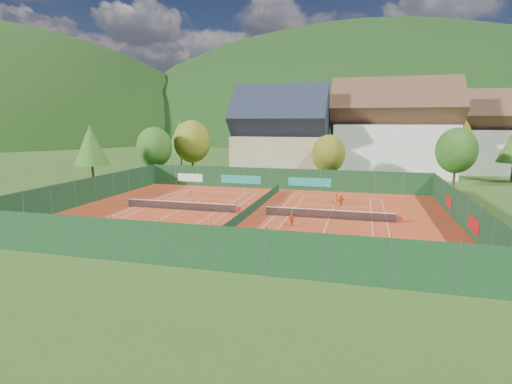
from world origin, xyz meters
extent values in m
plane|color=#2D4E18|center=(0.00, 0.00, -0.02)|extent=(600.00, 600.00, 0.00)
cube|color=#B93B1B|center=(0.00, 0.00, 0.01)|extent=(40.00, 32.00, 0.01)
cube|color=white|center=(-8.00, 11.88, 0.01)|extent=(10.97, 0.06, 0.00)
cube|color=white|center=(-8.00, -11.88, 0.01)|extent=(10.97, 0.06, 0.00)
cube|color=white|center=(-13.48, 0.00, 0.01)|extent=(0.06, 23.77, 0.00)
cube|color=white|center=(-2.51, 0.00, 0.01)|extent=(0.06, 23.77, 0.00)
cube|color=white|center=(-12.12, 0.00, 0.01)|extent=(0.06, 23.77, 0.00)
cube|color=white|center=(-3.88, 0.00, 0.01)|extent=(0.06, 23.77, 0.00)
cube|color=white|center=(-8.00, 6.40, 0.01)|extent=(8.23, 0.06, 0.00)
cube|color=white|center=(-8.00, -6.40, 0.01)|extent=(8.23, 0.06, 0.00)
cube|color=white|center=(-8.00, 0.00, 0.01)|extent=(0.06, 12.80, 0.00)
cube|color=white|center=(8.00, 11.88, 0.01)|extent=(10.97, 0.06, 0.00)
cube|color=white|center=(8.00, -11.88, 0.01)|extent=(10.97, 0.06, 0.00)
cube|color=white|center=(2.51, 0.00, 0.01)|extent=(0.06, 23.77, 0.00)
cube|color=white|center=(13.48, 0.00, 0.01)|extent=(0.06, 23.77, 0.00)
cube|color=white|center=(3.88, 0.00, 0.01)|extent=(0.06, 23.77, 0.00)
cube|color=white|center=(12.12, 0.00, 0.01)|extent=(0.06, 23.77, 0.00)
cube|color=white|center=(8.00, 6.40, 0.01)|extent=(8.23, 0.06, 0.00)
cube|color=white|center=(8.00, -6.40, 0.01)|extent=(8.23, 0.06, 0.00)
cube|color=white|center=(8.00, 0.00, 0.01)|extent=(0.06, 12.80, 0.00)
cylinder|color=#59595B|center=(-14.40, 0.00, 0.51)|extent=(0.10, 0.10, 1.02)
cylinder|color=#59595B|center=(-1.60, 0.00, 0.51)|extent=(0.10, 0.10, 1.02)
cube|color=black|center=(-8.00, 0.00, 0.46)|extent=(12.80, 0.02, 0.86)
cube|color=white|center=(-8.00, 0.00, 0.89)|extent=(12.80, 0.04, 0.06)
cube|color=red|center=(-1.35, 0.00, 0.45)|extent=(0.40, 0.04, 0.40)
cylinder|color=#59595B|center=(1.60, 0.00, 0.51)|extent=(0.10, 0.10, 1.02)
cylinder|color=#59595B|center=(14.40, 0.00, 0.51)|extent=(0.10, 0.10, 1.02)
cube|color=black|center=(8.00, 0.00, 0.46)|extent=(12.80, 0.02, 0.86)
cube|color=white|center=(8.00, 0.00, 0.89)|extent=(12.80, 0.04, 0.06)
cube|color=red|center=(14.65, 0.00, 0.45)|extent=(0.40, 0.04, 0.40)
cube|color=#12331D|center=(0.00, 0.00, 0.50)|extent=(0.03, 28.80, 1.00)
cube|color=#14371A|center=(0.00, 16.00, 1.50)|extent=(40.00, 0.04, 3.00)
cube|color=teal|center=(-6.00, 15.94, 1.20)|extent=(6.00, 0.03, 1.20)
cube|color=teal|center=(4.00, 15.94, 1.20)|extent=(6.00, 0.03, 1.20)
cube|color=silver|center=(-14.00, 15.94, 1.20)|extent=(4.00, 0.03, 1.20)
cube|color=#14381A|center=(0.00, -16.00, 1.50)|extent=(40.00, 0.04, 3.00)
cube|color=#14381E|center=(-20.00, 0.00, 1.50)|extent=(0.04, 32.00, 3.00)
cube|color=#13361D|center=(20.00, 0.00, 1.50)|extent=(0.04, 32.00, 3.00)
cube|color=#B21414|center=(19.94, -4.00, 1.20)|extent=(0.03, 3.00, 1.20)
cube|color=#B21414|center=(19.94, 6.00, 1.20)|extent=(0.03, 3.00, 1.20)
cube|color=#CABB8E|center=(-3.00, 30.00, 3.50)|extent=(15.00, 12.00, 7.00)
cube|color=#1E2333|center=(-3.00, 30.00, 10.00)|extent=(16.20, 12.00, 12.00)
cube|color=silver|center=(16.00, 36.00, 4.50)|extent=(20.00, 11.00, 9.00)
cube|color=brown|center=(16.00, 36.00, 11.75)|extent=(21.60, 11.00, 11.00)
cube|color=silver|center=(30.00, 44.00, 4.00)|extent=(16.00, 10.00, 8.00)
cube|color=brown|center=(30.00, 44.00, 10.50)|extent=(17.28, 10.00, 10.00)
cylinder|color=#452A18|center=(-22.00, 20.00, 1.40)|extent=(0.36, 0.36, 2.80)
ellipsoid|color=#275A19|center=(-22.00, 20.00, 5.40)|extent=(5.72, 5.72, 6.58)
cylinder|color=#492E1A|center=(-18.00, 26.00, 1.57)|extent=(0.36, 0.36, 3.15)
ellipsoid|color=olive|center=(-18.00, 26.00, 6.07)|extent=(6.44, 6.44, 7.40)
cylinder|color=#4A341A|center=(-24.00, 34.00, 1.75)|extent=(0.36, 0.36, 3.50)
cone|color=#26611B|center=(-24.00, 34.00, 6.75)|extent=(5.60, 5.60, 6.50)
cylinder|color=#412E17|center=(6.00, 22.00, 1.22)|extent=(0.36, 0.36, 2.45)
ellipsoid|color=olive|center=(6.00, 22.00, 4.72)|extent=(5.01, 5.01, 5.76)
cylinder|color=#442C18|center=(24.00, 24.00, 1.40)|extent=(0.36, 0.36, 2.80)
ellipsoid|color=#255017|center=(24.00, 24.00, 5.40)|extent=(5.72, 5.72, 6.58)
cylinder|color=#412517|center=(34.00, 32.00, 1.57)|extent=(0.36, 0.36, 3.15)
cylinder|color=#4A321A|center=(-28.00, 12.00, 1.57)|extent=(0.36, 0.36, 3.15)
cone|color=#2B5E1B|center=(-28.00, 12.00, 6.07)|extent=(5.04, 5.04, 5.85)
cylinder|color=#472919|center=(26.00, 40.00, 1.75)|extent=(0.36, 0.36, 3.50)
ellipsoid|color=olive|center=(26.00, 40.00, 6.75)|extent=(7.15, 7.15, 8.22)
ellipsoid|color=black|center=(10.00, 300.00, -42.35)|extent=(440.00, 440.00, 242.00)
cylinder|color=slate|center=(11.45, -13.10, 0.40)|extent=(0.02, 0.02, 0.80)
cylinder|color=slate|center=(11.75, -13.10, 0.40)|extent=(0.02, 0.02, 0.80)
cylinder|color=slate|center=(11.45, -12.80, 0.40)|extent=(0.02, 0.02, 0.80)
cylinder|color=slate|center=(11.75, -12.80, 0.40)|extent=(0.02, 0.02, 0.80)
cube|color=slate|center=(11.60, -12.95, 0.55)|extent=(0.34, 0.34, 0.30)
ellipsoid|color=#CCD833|center=(11.60, -12.95, 0.58)|extent=(0.28, 0.28, 0.16)
sphere|color=#CCD833|center=(-9.24, -5.20, 0.03)|extent=(0.07, 0.07, 0.07)
sphere|color=#CCD833|center=(3.88, -8.77, 0.03)|extent=(0.07, 0.07, 0.07)
sphere|color=#CCD833|center=(-0.12, 4.39, 0.03)|extent=(0.07, 0.07, 0.07)
imported|color=orange|center=(-8.70, -11.31, 0.73)|extent=(0.62, 0.51, 1.46)
imported|color=#F04D15|center=(-6.68, -9.46, 0.60)|extent=(0.59, 0.46, 1.21)
imported|color=orange|center=(-9.13, 5.43, 0.63)|extent=(0.94, 0.82, 1.26)
imported|color=#DB5613|center=(4.94, -3.89, 0.67)|extent=(0.80, 0.77, 1.34)
imported|color=#D54513|center=(8.12, 8.39, 0.61)|extent=(0.67, 0.53, 1.21)
imported|color=#D64D13|center=(8.82, 6.35, 0.65)|extent=(1.15, 1.08, 1.29)
camera|label=1|loc=(10.92, -39.00, 9.49)|focal=28.00mm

